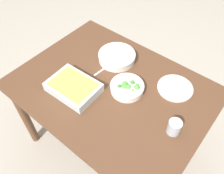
# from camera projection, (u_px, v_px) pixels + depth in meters

# --- Properties ---
(ground_plane) EXTENTS (6.00, 6.00, 0.00)m
(ground_plane) POSITION_uv_depth(u_px,v_px,m) (112.00, 143.00, 2.02)
(ground_plane) COLOR #B2A899
(dining_table) EXTENTS (1.20, 0.90, 0.74)m
(dining_table) POSITION_uv_depth(u_px,v_px,m) (112.00, 96.00, 1.53)
(dining_table) COLOR brown
(dining_table) RESTS_ON ground_plane
(stew_bowl) EXTENTS (0.26, 0.26, 0.06)m
(stew_bowl) POSITION_uv_depth(u_px,v_px,m) (117.00, 56.00, 1.60)
(stew_bowl) COLOR white
(stew_bowl) RESTS_ON dining_table
(broccoli_bowl) EXTENTS (0.21, 0.21, 0.07)m
(broccoli_bowl) POSITION_uv_depth(u_px,v_px,m) (127.00, 87.00, 1.42)
(broccoli_bowl) COLOR white
(broccoli_bowl) RESTS_ON dining_table
(baking_dish) EXTENTS (0.31, 0.23, 0.06)m
(baking_dish) POSITION_uv_depth(u_px,v_px,m) (73.00, 87.00, 1.42)
(baking_dish) COLOR silver
(baking_dish) RESTS_ON dining_table
(drink_cup) EXTENTS (0.07, 0.07, 0.08)m
(drink_cup) POSITION_uv_depth(u_px,v_px,m) (174.00, 128.00, 1.23)
(drink_cup) COLOR #B2BCC6
(drink_cup) RESTS_ON dining_table
(side_plate) EXTENTS (0.22, 0.22, 0.01)m
(side_plate) POSITION_uv_depth(u_px,v_px,m) (175.00, 88.00, 1.45)
(side_plate) COLOR silver
(side_plate) RESTS_ON dining_table
(spoon_by_stew) EXTENTS (0.03, 0.18, 0.01)m
(spoon_by_stew) POSITION_uv_depth(u_px,v_px,m) (107.00, 67.00, 1.57)
(spoon_by_stew) COLOR silver
(spoon_by_stew) RESTS_ON dining_table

